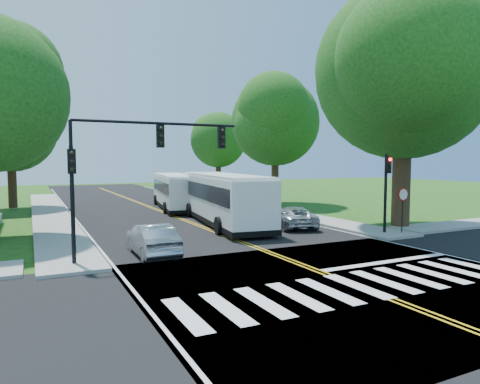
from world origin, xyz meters
TOP-DOWN VIEW (x-y plane):
  - ground at (0.00, 0.00)m, footprint 140.00×140.00m
  - road at (0.00, 18.00)m, footprint 14.00×96.00m
  - cross_road at (0.00, 0.00)m, footprint 60.00×12.00m
  - center_line at (0.00, 22.00)m, footprint 0.36×70.00m
  - edge_line_w at (-6.80, 22.00)m, footprint 0.12×70.00m
  - edge_line_e at (6.80, 22.00)m, footprint 0.12×70.00m
  - crosswalk at (0.00, -0.50)m, footprint 12.60×3.00m
  - stop_bar at (3.50, 1.60)m, footprint 6.60×0.40m
  - sidewalk_nw at (-8.30, 25.00)m, footprint 2.60×40.00m
  - sidewalk_ne at (8.30, 25.00)m, footprint 2.60×40.00m
  - tree_ne_big at (11.00, 8.00)m, footprint 10.80×10.80m
  - tree_west_far at (-11.00, 30.00)m, footprint 7.60×7.60m
  - tree_east_mid at (11.50, 24.00)m, footprint 8.40×8.40m
  - tree_east_far at (12.50, 40.00)m, footprint 7.20×7.20m
  - signal_nw at (-5.86, 6.43)m, footprint 7.15×0.46m
  - signal_ne at (8.20, 6.44)m, footprint 0.30×0.46m
  - stop_sign at (9.00, 5.98)m, footprint 0.76×0.08m
  - bus_lead at (1.71, 14.26)m, footprint 4.43×12.92m
  - bus_follow at (1.68, 24.62)m, footprint 4.31×11.75m
  - hatchback at (-4.94, 6.99)m, footprint 1.54×4.29m
  - suv at (5.08, 11.08)m, footprint 3.44×5.09m
  - dark_sedan at (5.18, 20.27)m, footprint 2.60×4.36m

SIDE VIEW (x-z plane):
  - ground at x=0.00m, z-range 0.00..0.00m
  - road at x=0.00m, z-range 0.00..0.01m
  - cross_road at x=0.00m, z-range 0.00..0.01m
  - center_line at x=0.00m, z-range 0.01..0.02m
  - edge_line_w at x=-6.80m, z-range 0.01..0.02m
  - edge_line_e at x=6.80m, z-range 0.01..0.02m
  - crosswalk at x=0.00m, z-range 0.01..0.02m
  - stop_bar at x=3.50m, z-range 0.01..0.02m
  - sidewalk_nw at x=-8.30m, z-range 0.00..0.15m
  - sidewalk_ne at x=8.30m, z-range 0.00..0.15m
  - dark_sedan at x=5.18m, z-range 0.01..1.19m
  - suv at x=5.08m, z-range 0.01..1.31m
  - hatchback at x=-4.94m, z-range 0.01..1.42m
  - bus_follow at x=1.68m, z-range 0.09..3.07m
  - bus_lead at x=1.71m, z-range 0.10..3.38m
  - stop_sign at x=9.00m, z-range 0.77..3.30m
  - signal_ne at x=8.20m, z-range 0.76..5.16m
  - signal_nw at x=-5.86m, z-range 1.55..7.21m
  - tree_east_far at x=12.50m, z-range 1.69..12.03m
  - tree_west_far at x=-11.00m, z-range 1.66..12.33m
  - tree_east_mid at x=11.50m, z-range 1.89..13.82m
  - tree_ne_big at x=11.00m, z-range 2.17..17.08m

